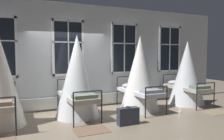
# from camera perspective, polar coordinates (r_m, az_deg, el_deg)

# --- Properties ---
(ground) EXTENTS (22.56, 22.56, 0.00)m
(ground) POSITION_cam_1_polar(r_m,az_deg,el_deg) (6.55, -8.82, -11.85)
(ground) COLOR gray
(back_wall_with_windows) EXTENTS (12.28, 0.10, 3.46)m
(back_wall_with_windows) POSITION_cam_1_polar(r_m,az_deg,el_deg) (7.43, -11.33, 3.49)
(back_wall_with_windows) COLOR silver
(back_wall_with_windows) RESTS_ON ground
(window_bank) EXTENTS (9.14, 0.10, 2.84)m
(window_bank) POSITION_cam_1_polar(r_m,az_deg,el_deg) (7.35, -11.05, -1.36)
(window_bank) COLOR black
(window_bank) RESTS_ON ground
(cot_third) EXTENTS (1.27, 1.84, 2.34)m
(cot_third) POSITION_cam_1_polar(r_m,az_deg,el_deg) (6.39, -8.92, -1.86)
(cot_third) COLOR black
(cot_third) RESTS_ON ground
(cot_fourth) EXTENTS (1.27, 1.83, 2.40)m
(cot_fourth) POSITION_cam_1_polar(r_m,az_deg,el_deg) (7.17, 7.18, -0.99)
(cot_fourth) COLOR black
(cot_fourth) RESTS_ON ground
(cot_fifth) EXTENTS (1.27, 1.84, 2.27)m
(cot_fifth) POSITION_cam_1_polar(r_m,az_deg,el_deg) (8.39, 18.69, -0.86)
(cot_fifth) COLOR black
(cot_fifth) RESTS_ON ground
(rug_third) EXTENTS (0.80, 0.56, 0.01)m
(rug_third) POSITION_cam_1_polar(r_m,az_deg,el_deg) (5.41, -5.19, -15.25)
(rug_third) COLOR brown
(rug_third) RESTS_ON ground
(rug_fifth) EXTENTS (0.82, 0.58, 0.01)m
(rug_fifth) POSITION_cam_1_polar(r_m,az_deg,el_deg) (7.68, 25.28, -9.79)
(rug_fifth) COLOR #8E7A5B
(rug_fifth) RESTS_ON ground
(suitcase_dark) EXTENTS (0.56, 0.22, 0.47)m
(suitcase_dark) POSITION_cam_1_polar(r_m,az_deg,el_deg) (5.77, 4.15, -11.74)
(suitcase_dark) COLOR #2D3342
(suitcase_dark) RESTS_ON ground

